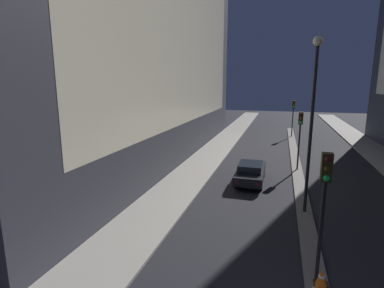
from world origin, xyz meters
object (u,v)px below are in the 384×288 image
(car_left_lane, at_px, (251,172))
(traffic_light_near, at_px, (325,189))
(traffic_cone_far, at_px, (322,278))
(traffic_light_mid, at_px, (300,128))
(traffic_light_far, at_px, (293,110))
(street_lamp, at_px, (313,105))

(car_left_lane, bearing_deg, traffic_light_near, -72.27)
(traffic_cone_far, bearing_deg, traffic_light_mid, 90.49)
(traffic_light_far, height_order, street_lamp, street_lamp)
(traffic_light_near, distance_m, traffic_cone_far, 2.91)
(traffic_light_mid, xyz_separation_m, traffic_cone_far, (0.12, -13.66, -2.90))
(street_lamp, height_order, car_left_lane, street_lamp)
(traffic_light_near, height_order, car_left_lane, traffic_light_near)
(street_lamp, height_order, traffic_cone_far, street_lamp)
(street_lamp, bearing_deg, traffic_cone_far, -88.86)
(traffic_light_near, distance_m, car_left_lane, 10.56)
(street_lamp, distance_m, car_left_lane, 7.04)
(traffic_light_mid, height_order, traffic_cone_far, traffic_light_mid)
(traffic_light_near, xyz_separation_m, traffic_light_mid, (0.00, 13.41, 0.00))
(traffic_light_mid, relative_size, traffic_light_far, 1.00)
(traffic_light_far, bearing_deg, street_lamp, -90.00)
(traffic_light_mid, bearing_deg, car_left_lane, -130.44)
(traffic_light_near, relative_size, traffic_light_far, 1.00)
(traffic_light_far, height_order, traffic_cone_far, traffic_light_far)
(traffic_light_near, height_order, traffic_light_mid, same)
(traffic_light_near, distance_m, traffic_light_mid, 13.41)
(street_lamp, bearing_deg, traffic_light_far, 90.00)
(traffic_cone_far, distance_m, car_left_lane, 10.52)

